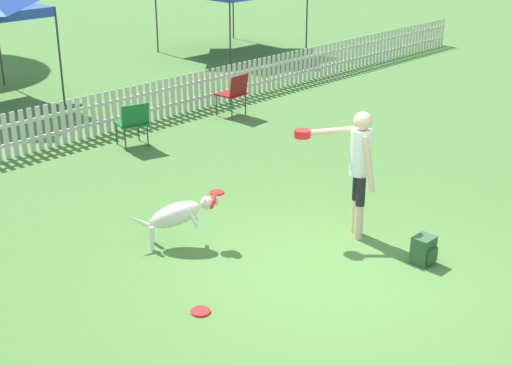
% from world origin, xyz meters
% --- Properties ---
extents(ground_plane, '(240.00, 240.00, 0.00)m').
position_xyz_m(ground_plane, '(0.00, 0.00, 0.00)').
color(ground_plane, '#4C7A38').
extents(handler_person, '(0.72, 1.07, 1.74)m').
position_xyz_m(handler_person, '(1.05, 0.42, 1.10)').
color(handler_person, beige).
rests_on(handler_person, ground_plane).
extents(leaping_dog, '(1.03, 0.86, 0.72)m').
position_xyz_m(leaping_dog, '(-0.79, 1.88, 0.44)').
color(leaping_dog, beige).
rests_on(leaping_dog, ground_plane).
extents(frisbee_near_handler, '(0.22, 0.22, 0.02)m').
position_xyz_m(frisbee_near_handler, '(0.76, 2.83, 0.01)').
color(frisbee_near_handler, red).
rests_on(frisbee_near_handler, ground_plane).
extents(frisbee_near_dog, '(0.22, 0.22, 0.02)m').
position_xyz_m(frisbee_near_dog, '(-1.69, 0.44, 0.01)').
color(frisbee_near_dog, red).
rests_on(frisbee_near_dog, ground_plane).
extents(backpack_on_grass, '(0.26, 0.26, 0.36)m').
position_xyz_m(backpack_on_grass, '(1.03, -0.69, 0.18)').
color(backpack_on_grass, '#2D5633').
rests_on(backpack_on_grass, ground_plane).
extents(picket_fence, '(27.59, 0.04, 0.82)m').
position_xyz_m(picket_fence, '(0.00, 6.59, 0.41)').
color(picket_fence, beige).
rests_on(picket_fence, ground_plane).
extents(folding_chair_center, '(0.55, 0.57, 0.90)m').
position_xyz_m(folding_chair_center, '(3.87, 5.64, 0.54)').
color(folding_chair_center, '#333338').
rests_on(folding_chair_center, ground_plane).
extents(folding_chair_green_right, '(0.63, 0.64, 0.85)m').
position_xyz_m(folding_chair_green_right, '(1.19, 5.52, 0.51)').
color(folding_chair_green_right, '#333338').
rests_on(folding_chair_green_right, ground_plane).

